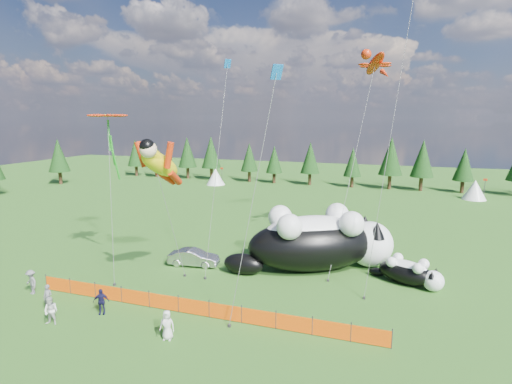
# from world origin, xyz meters

# --- Properties ---
(ground) EXTENTS (160.00, 160.00, 0.00)m
(ground) POSITION_xyz_m (0.00, 0.00, 0.00)
(ground) COLOR #123C0A
(ground) RESTS_ON ground
(safety_fence) EXTENTS (22.06, 0.06, 1.10)m
(safety_fence) POSITION_xyz_m (0.00, -3.00, 0.50)
(safety_fence) COLOR #262626
(safety_fence) RESTS_ON ground
(tree_line) EXTENTS (90.00, 4.00, 8.00)m
(tree_line) POSITION_xyz_m (0.00, 45.00, 4.00)
(tree_line) COLOR black
(tree_line) RESTS_ON ground
(festival_tents) EXTENTS (50.00, 3.20, 2.80)m
(festival_tents) POSITION_xyz_m (11.00, 40.00, 1.40)
(festival_tents) COLOR white
(festival_tents) RESTS_ON ground
(cat_large) EXTENTS (12.19, 8.76, 4.77)m
(cat_large) POSITION_xyz_m (5.73, 6.60, 2.27)
(cat_large) COLOR black
(cat_large) RESTS_ON ground
(cat_small) EXTENTS (4.96, 3.19, 1.88)m
(cat_small) POSITION_xyz_m (12.13, 5.71, 0.89)
(cat_small) COLOR black
(cat_small) RESTS_ON ground
(car) EXTENTS (4.08, 1.90, 1.29)m
(car) POSITION_xyz_m (-3.70, 4.19, 0.65)
(car) COLOR #AEADB2
(car) RESTS_ON ground
(spectator_a) EXTENTS (0.62, 0.44, 1.61)m
(spectator_a) POSITION_xyz_m (-8.52, -5.26, 0.80)
(spectator_a) COLOR slate
(spectator_a) RESTS_ON ground
(spectator_b) EXTENTS (0.85, 0.58, 1.62)m
(spectator_b) POSITION_xyz_m (-7.00, -6.53, 0.81)
(spectator_b) COLOR silver
(spectator_b) RESTS_ON ground
(spectator_c) EXTENTS (1.02, 0.83, 1.56)m
(spectator_c) POSITION_xyz_m (-5.20, -4.61, 0.78)
(spectator_c) COLOR #151438
(spectator_c) RESTS_ON ground
(spectator_d) EXTENTS (1.18, 0.84, 1.64)m
(spectator_d) POSITION_xyz_m (-11.39, -3.82, 0.82)
(spectator_d) COLOR slate
(spectator_d) RESTS_ON ground
(spectator_e) EXTENTS (0.87, 0.67, 1.59)m
(spectator_e) POSITION_xyz_m (-0.08, -5.79, 0.80)
(spectator_e) COLOR silver
(spectator_e) RESTS_ON ground
(superhero_kite) EXTENTS (4.20, 4.54, 10.46)m
(superhero_kite) POSITION_xyz_m (-3.75, 0.04, 8.43)
(superhero_kite) COLOR #D7C40B
(superhero_kite) RESTS_ON ground
(gecko_kite) EXTENTS (4.41, 12.54, 18.41)m
(gecko_kite) POSITION_xyz_m (8.73, 13.81, 15.83)
(gecko_kite) COLOR red
(gecko_kite) RESTS_ON ground
(flower_kite) EXTENTS (3.97, 4.99, 12.10)m
(flower_kite) POSITION_xyz_m (-9.42, 2.32, 11.39)
(flower_kite) COLOR red
(flower_kite) RESTS_ON ground
(diamond_kite_a) EXTENTS (0.80, 5.21, 16.31)m
(diamond_kite_a) POSITION_xyz_m (-1.71, 6.44, 14.40)
(diamond_kite_a) COLOR #0C60B7
(diamond_kite_a) RESTS_ON ground
(diamond_kite_c) EXTENTS (2.50, 2.85, 14.60)m
(diamond_kite_c) POSITION_xyz_m (4.37, -1.37, 13.28)
(diamond_kite_c) COLOR #0C60B7
(diamond_kite_c) RESTS_ON ground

